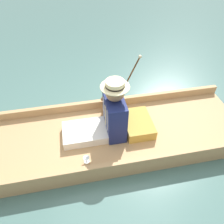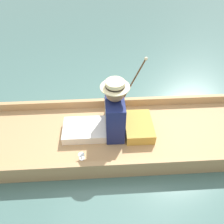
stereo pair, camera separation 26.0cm
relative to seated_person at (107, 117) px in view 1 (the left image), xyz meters
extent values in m
plane|color=#476B66|center=(-0.03, -0.13, -0.41)|extent=(16.00, 16.00, 0.00)
cube|color=tan|center=(-0.03, -0.13, -0.35)|extent=(1.13, 3.34, 0.13)
cube|color=tan|center=(-0.56, -0.13, -0.22)|extent=(0.06, 3.34, 0.12)
cube|color=tan|center=(0.51, -0.13, -0.22)|extent=(0.06, 3.34, 0.12)
cube|color=#B7933D|center=(0.00, -0.41, -0.21)|extent=(0.50, 0.35, 0.14)
cube|color=white|center=(0.00, 0.28, -0.23)|extent=(0.39, 0.54, 0.11)
cube|color=navy|center=(0.00, -0.10, -0.02)|extent=(0.43, 0.22, 0.53)
cube|color=beige|center=(0.00, 0.02, 0.02)|extent=(0.04, 0.01, 0.29)
cube|color=white|center=(-0.12, 0.01, 0.05)|extent=(0.02, 0.01, 0.32)
cube|color=white|center=(0.12, 0.01, 0.05)|extent=(0.02, 0.01, 0.32)
sphere|color=#936B4C|center=(0.00, -0.10, 0.36)|extent=(0.22, 0.22, 0.22)
cylinder|color=beige|center=(0.00, -0.10, 0.43)|extent=(0.33, 0.33, 0.01)
cylinder|color=beige|center=(0.00, -0.10, 0.47)|extent=(0.21, 0.21, 0.07)
cylinder|color=black|center=(0.00, -0.10, 0.45)|extent=(0.21, 0.21, 0.02)
ellipsoid|color=#9E754C|center=(0.35, -0.06, -0.17)|extent=(0.16, 0.13, 0.23)
sphere|color=#9E754C|center=(0.35, -0.06, 0.00)|extent=(0.13, 0.13, 0.13)
sphere|color=olive|center=(0.35, -0.01, -0.01)|extent=(0.05, 0.05, 0.05)
sphere|color=#9E754C|center=(0.30, -0.06, 0.05)|extent=(0.06, 0.06, 0.06)
sphere|color=#9E754C|center=(0.40, -0.06, 0.05)|extent=(0.06, 0.06, 0.06)
cylinder|color=#9E754C|center=(0.27, -0.06, -0.13)|extent=(0.09, 0.06, 0.10)
cylinder|color=#9E754C|center=(0.43, -0.06, -0.13)|extent=(0.09, 0.06, 0.10)
sphere|color=#9E754C|center=(0.31, -0.03, -0.25)|extent=(0.06, 0.06, 0.06)
sphere|color=#9E754C|center=(0.39, -0.03, -0.25)|extent=(0.06, 0.06, 0.06)
cylinder|color=silver|center=(-0.40, 0.31, -0.28)|extent=(0.07, 0.07, 0.01)
cylinder|color=silver|center=(-0.40, 0.31, -0.26)|extent=(0.01, 0.01, 0.04)
cone|color=silver|center=(-0.40, 0.31, -0.22)|extent=(0.07, 0.07, 0.03)
cylinder|color=brown|center=(0.44, -0.34, 0.12)|extent=(0.02, 0.35, 0.80)
sphere|color=beige|center=(0.44, -0.50, 0.51)|extent=(0.04, 0.04, 0.04)
camera|label=1|loc=(-1.86, 0.30, 1.84)|focal=35.00mm
camera|label=2|loc=(-1.90, 0.04, 1.84)|focal=35.00mm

